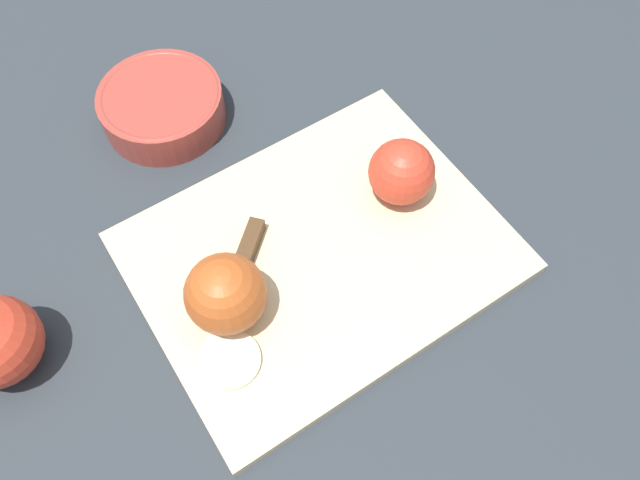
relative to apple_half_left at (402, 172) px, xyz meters
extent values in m
plane|color=#282D33|center=(0.11, 0.02, -0.05)|extent=(4.00, 4.00, 0.00)
cube|color=#D1B789|center=(0.11, 0.02, -0.04)|extent=(0.40, 0.32, 0.01)
sphere|color=red|center=(0.00, 0.00, 0.00)|extent=(0.07, 0.07, 0.07)
cylinder|color=beige|center=(0.00, 0.00, 0.00)|extent=(0.06, 0.05, 0.07)
sphere|color=#AD4C1E|center=(0.23, 0.04, 0.00)|extent=(0.08, 0.08, 0.08)
cylinder|color=beige|center=(0.23, 0.03, 0.00)|extent=(0.07, 0.02, 0.08)
cube|color=silver|center=(0.23, 0.04, -0.03)|extent=(0.07, 0.07, 0.00)
cube|color=#472D19|center=(0.18, -0.01, -0.03)|extent=(0.06, 0.06, 0.02)
cylinder|color=beige|center=(0.25, 0.09, -0.03)|extent=(0.06, 0.06, 0.01)
cylinder|color=#99382D|center=(0.18, -0.24, -0.03)|extent=(0.15, 0.15, 0.05)
torus|color=#99382D|center=(0.18, -0.24, -0.01)|extent=(0.15, 0.15, 0.01)
camera|label=1|loc=(0.27, 0.30, 0.55)|focal=35.00mm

